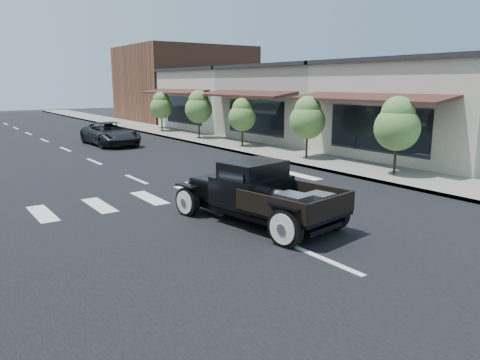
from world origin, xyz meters
TOP-DOWN VIEW (x-y plane):
  - ground at (0.00, 0.00)m, footprint 120.00×120.00m
  - road at (0.00, 15.00)m, footprint 14.00×80.00m
  - road_markings at (0.00, 10.00)m, footprint 12.00×60.00m
  - sidewalk_right at (8.50, 15.00)m, footprint 3.00×80.00m
  - storefront_near at (15.00, 4.00)m, footprint 10.00×9.00m
  - storefront_mid at (15.00, 13.00)m, footprint 10.00×9.00m
  - storefront_far at (15.00, 22.00)m, footprint 10.00×9.00m
  - far_building_right at (15.50, 32.00)m, footprint 11.00×10.00m
  - small_tree_a at (8.30, 1.69)m, footprint 1.71×1.71m
  - small_tree_b at (8.30, 6.63)m, footprint 1.66×1.66m
  - small_tree_c at (8.30, 11.89)m, footprint 1.53×1.53m
  - small_tree_d at (8.30, 16.74)m, footprint 1.74×1.74m
  - small_tree_e at (8.30, 22.22)m, footprint 1.64×1.64m
  - hotrod_pickup at (0.45, -0.11)m, footprint 3.03×5.10m
  - second_car at (2.69, 17.35)m, footprint 2.34×4.89m

SIDE VIEW (x-z plane):
  - ground at x=0.00m, z-range 0.00..0.00m
  - road_markings at x=0.00m, z-range -0.03..0.03m
  - road at x=0.00m, z-range 0.00..0.02m
  - sidewalk_right at x=8.50m, z-range 0.00..0.15m
  - second_car at x=2.69m, z-range 0.00..1.34m
  - hotrod_pickup at x=0.45m, z-range 0.00..1.66m
  - small_tree_c at x=8.30m, z-range 0.15..2.70m
  - small_tree_e at x=8.30m, z-range 0.15..2.88m
  - small_tree_b at x=8.30m, z-range 0.15..2.91m
  - small_tree_a at x=8.30m, z-range 0.15..3.01m
  - small_tree_d at x=8.30m, z-range 0.15..3.05m
  - storefront_near at x=15.00m, z-range 0.00..4.50m
  - storefront_mid at x=15.00m, z-range 0.00..4.50m
  - storefront_far at x=15.00m, z-range 0.00..4.50m
  - far_building_right at x=15.50m, z-range 0.00..7.00m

